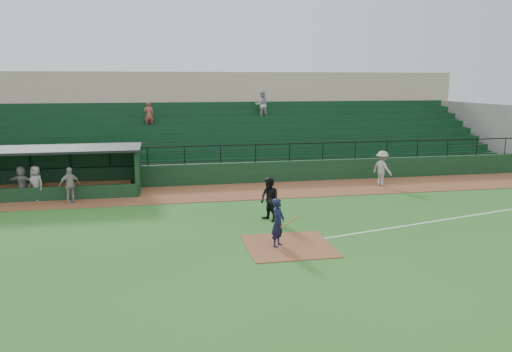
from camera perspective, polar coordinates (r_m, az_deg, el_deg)
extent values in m
plane|color=#245C1D|center=(18.72, 2.98, -7.04)|extent=(90.00, 90.00, 0.00)
cube|color=brown|center=(26.28, -1.27, -1.76)|extent=(40.00, 4.00, 0.03)
cube|color=brown|center=(17.80, 3.77, -7.96)|extent=(3.00, 3.00, 0.03)
cube|color=white|center=(22.97, 22.02, -4.44)|extent=(17.49, 4.44, 0.01)
cube|color=black|center=(28.29, -2.04, 0.35)|extent=(36.00, 0.35, 1.20)
cylinder|color=black|center=(28.04, -2.06, 3.56)|extent=(36.00, 0.06, 0.06)
cube|color=slate|center=(32.90, -3.41, 3.92)|extent=(36.00, 9.00, 3.60)
cube|color=#0D3219|center=(32.36, -3.30, 4.61)|extent=(34.56, 8.00, 4.05)
cube|color=slate|center=(39.57, 23.46, 4.65)|extent=(0.35, 9.50, 4.20)
cube|color=tan|center=(39.20, -4.73, 7.07)|extent=(38.00, 3.00, 6.40)
cube|color=slate|center=(37.19, -4.39, 7.64)|extent=(36.00, 2.00, 0.20)
imported|color=#ADADAD|center=(34.95, 0.68, 8.14)|extent=(0.93, 0.72, 1.91)
imported|color=#9A4238|center=(33.25, -12.14, 6.84)|extent=(0.64, 0.42, 1.75)
cube|color=black|center=(28.56, -21.81, 0.79)|extent=(8.50, 0.20, 2.30)
cube|color=black|center=(26.79, -13.36, 0.66)|extent=(0.20, 2.60, 2.30)
cube|color=black|center=(27.12, -22.48, 2.84)|extent=(8.90, 3.20, 0.12)
cube|color=olive|center=(28.33, -21.83, -1.14)|extent=(7.65, 0.40, 0.50)
cube|color=black|center=(26.15, -22.73, -1.93)|extent=(8.50, 0.12, 0.70)
imported|color=black|center=(17.48, 2.53, -5.37)|extent=(0.71, 0.76, 1.74)
cylinder|color=olive|center=(17.37, 3.98, -5.21)|extent=(0.79, 0.34, 0.35)
imported|color=black|center=(20.62, 1.55, -2.70)|extent=(1.02, 1.11, 1.84)
imported|color=#9F9A95|center=(28.40, 14.23, 0.87)|extent=(1.16, 1.43, 1.93)
imported|color=#A29C97|center=(25.22, -20.54, -0.97)|extent=(1.08, 0.83, 1.71)
imported|color=#99948F|center=(26.35, -23.83, -0.75)|extent=(0.98, 0.91, 1.69)
imported|color=#A6A09B|center=(27.11, -25.18, -0.63)|extent=(1.58, 0.99, 1.62)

